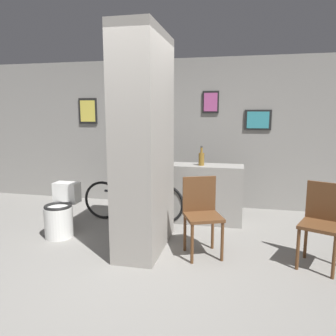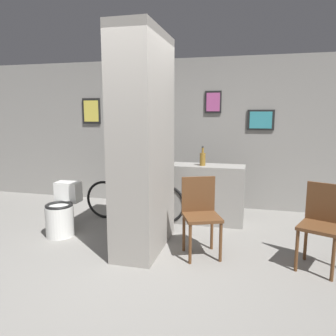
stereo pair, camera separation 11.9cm
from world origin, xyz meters
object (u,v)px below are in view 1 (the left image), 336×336
Objects in this scene: chair_by_doorway at (322,220)px; bottle_tall at (201,158)px; toilet at (61,214)px; chair_near_pillar at (202,211)px; bicycle at (133,201)px.

bottle_tall reaches higher than chair_by_doorway.
toilet is 3.28m from chair_by_doorway.
chair_by_doorway is at bearing -24.19° from chair_near_pillar.
toilet is at bearing -160.49° from chair_by_doorway.
toilet is 2.16m from bottle_tall.
bicycle is (0.77, 0.80, 0.01)m from toilet.
bicycle is at bearing -170.52° from bottle_tall.
toilet is 0.77× the size of chair_near_pillar.
toilet is at bearing 152.57° from chair_near_pillar.
bottle_tall is (-0.15, 1.12, 0.48)m from chair_near_pillar.
bicycle is at bearing -178.75° from chair_by_doorway.
chair_near_pillar is 1.53m from bicycle.
chair_near_pillar and chair_by_doorway have the same top height.
chair_near_pillar is at bearing -38.95° from bicycle.
chair_near_pillar is at bearing -158.56° from chair_by_doorway.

